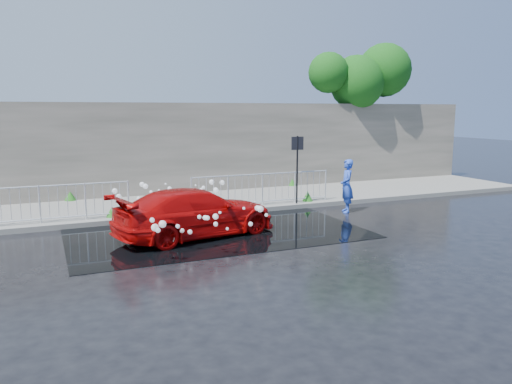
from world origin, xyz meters
The scene contains 13 objects.
ground centered at (0.00, 0.00, 0.00)m, with size 90.00×90.00×0.00m, color black.
pavement centered at (0.00, 5.00, 0.07)m, with size 30.00×4.00×0.15m, color slate.
curb centered at (0.00, 3.00, 0.08)m, with size 30.00×0.25×0.16m, color slate.
retaining_wall centered at (0.00, 7.20, 1.90)m, with size 30.00×0.60×3.50m, color #524F45.
puddle centered at (0.50, 1.00, 0.01)m, with size 8.00×5.00×0.01m, color black.
sign_post centered at (4.20, 3.10, 1.72)m, with size 0.45×0.06×2.50m.
tree centered at (9.89, 7.41, 4.87)m, with size 5.13×2.48×6.43m.
railing_left centered at (-4.00, 3.35, 0.74)m, with size 5.05×0.05×1.10m.
railing_right centered at (3.00, 3.35, 0.74)m, with size 5.05×0.05×1.10m.
weeds centered at (-0.02, 4.42, 0.32)m, with size 12.17×3.93×0.40m.
water_spray centered at (-0.26, 1.71, 0.72)m, with size 3.71×5.70×1.00m.
red_car centered at (-0.14, 0.69, 0.65)m, with size 1.82×4.48×1.30m, color #A70706.
person centered at (5.38, 1.80, 0.89)m, with size 0.65×0.42×1.77m, color blue.
Camera 1 is at (-3.87, -12.00, 3.37)m, focal length 35.00 mm.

